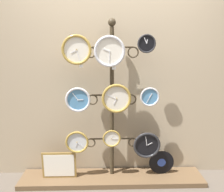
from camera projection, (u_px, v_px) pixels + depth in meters
shop_wall at (112, 64)px, 2.57m from camera, size 4.40×0.04×2.80m
low_shelf at (112, 178)px, 2.66m from camera, size 2.20×0.36×0.06m
display_stand at (112, 118)px, 2.55m from camera, size 0.62×0.34×1.89m
clock_top_left at (77, 50)px, 2.28m from camera, size 0.32×0.04×0.32m
clock_top_center at (110, 51)px, 2.27m from camera, size 0.33×0.04×0.33m
clock_top_right at (147, 44)px, 2.29m from camera, size 0.20×0.04×0.20m
clock_middle_left at (78, 100)px, 2.40m from camera, size 0.28×0.04×0.28m
clock_middle_center at (116, 99)px, 2.40m from camera, size 0.33×0.04×0.33m
clock_middle_right at (150, 97)px, 2.43m from camera, size 0.22×0.04×0.22m
clock_bottom_left at (77, 142)px, 2.50m from camera, size 0.27×0.04×0.27m
clock_bottom_center at (112, 138)px, 2.50m from camera, size 0.21×0.04×0.21m
clock_bottom_right at (147, 145)px, 2.55m from camera, size 0.32×0.04×0.32m
vinyl_record at (161, 162)px, 2.67m from camera, size 0.30×0.01×0.30m
picture_frame at (59, 165)px, 2.59m from camera, size 0.40×0.02×0.32m
price_tag_upper at (81, 66)px, 2.32m from camera, size 0.04×0.00×0.03m
price_tag_mid at (114, 68)px, 2.31m from camera, size 0.04×0.00×0.03m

